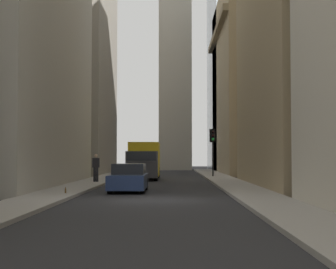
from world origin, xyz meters
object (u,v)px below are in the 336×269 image
delivery_truck (144,160)px  discarded_bottle (66,191)px  traffic_light_midblock (213,141)px  sedan_navy (129,178)px  pedestrian (96,166)px

delivery_truck → discarded_bottle: size_ratio=23.93×
traffic_light_midblock → discarded_bottle: traffic_light_midblock is taller
traffic_light_midblock → delivery_truck: bearing=117.5°
delivery_truck → traffic_light_midblock: (2.87, -5.50, 1.54)m
sedan_navy → pedestrian: bearing=21.2°
discarded_bottle → traffic_light_midblock: bearing=-22.9°
sedan_navy → discarded_bottle: 3.99m
sedan_navy → traffic_light_midblock: 17.16m
delivery_truck → discarded_bottle: 16.49m
delivery_truck → sedan_navy: bearing=-180.0°
delivery_truck → discarded_bottle: delivery_truck is taller
pedestrian → discarded_bottle: 10.19m
traffic_light_midblock → pedestrian: 12.33m
traffic_light_midblock → discarded_bottle: (-19.11, 8.07, -2.75)m
delivery_truck → pedestrian: 6.69m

